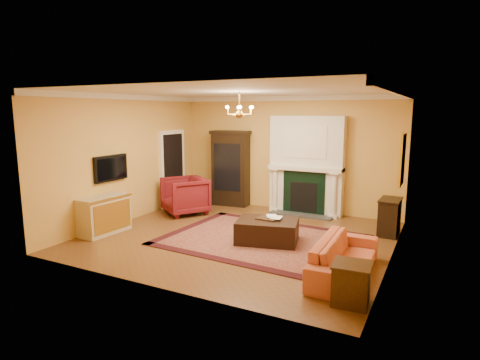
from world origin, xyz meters
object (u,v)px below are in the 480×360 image
Objects in this scene: wingback_armchair at (185,194)px; leather_ottoman at (267,231)px; pedestal_table at (190,196)px; end_table at (351,285)px; console_table at (389,218)px; commode at (104,215)px; coral_sofa at (345,252)px; china_cabinet at (231,170)px.

wingback_armchair reaches higher than leather_ottoman.
wingback_armchair is 0.41m from pedestal_table.
wingback_armchair is at bearing 148.10° from end_table.
console_table is 2.69m from leather_ottoman.
end_table is (5.45, -0.84, -0.13)m from commode.
coral_sofa is at bearing -96.14° from console_table.
pedestal_table is at bearing 145.48° from end_table.
commode is 0.54× the size of coral_sofa.
commode is at bearing -113.86° from china_cabinet.
commode reaches higher than pedestal_table.
pedestal_table is 0.57× the size of leather_ottoman.
commode is 3.55m from leather_ottoman.
pedestal_table is 3.26m from leather_ottoman.
console_table is (0.36, 2.60, -0.02)m from coral_sofa.
china_cabinet is 1.92× the size of wingback_armchair.
commode reaches higher than end_table.
commode is at bearing -152.25° from console_table.
console_table reaches higher than pedestal_table.
coral_sofa is at bearing 107.79° from end_table.
china_cabinet is 1.60m from wingback_armchair.
console_table is at bearing 29.05° from commode.
wingback_armchair is 1.90× the size of end_table.
coral_sofa is at bearing -42.51° from leather_ottoman.
wingback_armchair is 4.94m from console_table.
pedestal_table is at bearing -128.89° from china_cabinet.
commode is 5.52m from end_table.
leather_ottoman is (2.88, -1.52, -0.15)m from pedestal_table.
commode is 6.13m from console_table.
china_cabinet reaches higher than wingback_armchair.
end_table is at bearing -89.27° from console_table.
leather_ottoman is (-2.12, -1.65, -0.14)m from console_table.
console_table is (4.91, 0.51, -0.14)m from wingback_armchair.
wingback_armchair is at bearing -118.18° from china_cabinet.
coral_sofa is at bearing 9.75° from wingback_armchair.
pedestal_table is at bearing 137.74° from wingback_armchair.
end_table is at bearing -163.67° from coral_sofa.
pedestal_table is (-0.09, 0.38, -0.13)m from wingback_armchair.
coral_sofa is 0.98m from end_table.
console_table is at bearing 1.53° from pedestal_table.
wingback_armchair reaches higher than end_table.
leather_ottoman is (-2.06, 1.88, -0.04)m from end_table.
china_cabinet is at bearing 133.95° from end_table.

